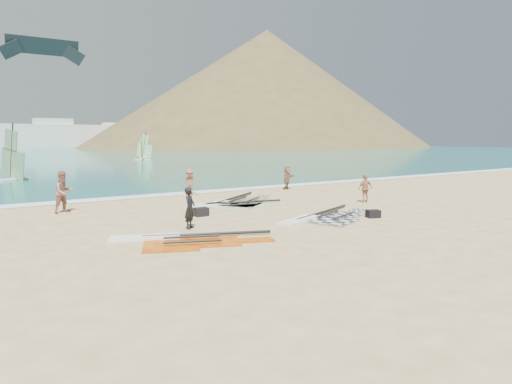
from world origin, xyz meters
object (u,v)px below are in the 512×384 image
beachgoer_left (64,192)px  beachgoer_right (287,178)px  beachgoer_mid (190,182)px  gear_bag_near (201,212)px  person_wetsuit (190,208)px  gear_bag_far (373,214)px  rig_red (178,240)px  rig_grey (322,218)px  beachgoer_back (365,188)px  rig_green (229,205)px  rig_orange (233,202)px

beachgoer_left → beachgoer_right: (14.11, 1.72, -0.18)m
beachgoer_mid → beachgoer_right: 6.79m
gear_bag_near → person_wetsuit: size_ratio=0.38×
gear_bag_far → beachgoer_mid: (-3.65, 11.04, 0.63)m
rig_red → beachgoer_right: 15.39m
gear_bag_far → beachgoer_right: (3.10, 10.31, 0.61)m
rig_red → gear_bag_far: bearing=17.8°
rig_grey → beachgoer_back: size_ratio=3.85×
rig_green → gear_bag_near: (-2.44, -1.80, 0.14)m
rig_green → rig_orange: (0.58, 0.69, 0.00)m
beachgoer_back → gear_bag_near: bearing=0.2°
beachgoer_mid → rig_grey: bearing=-46.9°
gear_bag_far → rig_green: bearing=120.7°
rig_orange → gear_bag_near: bearing=-175.4°
rig_grey → beachgoer_mid: bearing=77.4°
rig_green → beachgoer_back: 7.31m
person_wetsuit → beachgoer_left: size_ratio=0.82×
rig_green → rig_orange: bearing=62.8°
beachgoer_mid → rig_red: bearing=-81.8°
rig_grey → beachgoer_left: beachgoer_left is taller
beachgoer_left → beachgoer_back: 15.00m
person_wetsuit → beachgoer_left: 7.26m
rig_grey → rig_orange: 5.98m
beachgoer_mid → beachgoer_left: bearing=-127.4°
gear_bag_far → rig_red: bearing=176.5°
rig_orange → gear_bag_far: bearing=-100.9°
rig_grey → person_wetsuit: size_ratio=3.70×
rig_red → gear_bag_near: (2.67, 3.82, 0.14)m
rig_grey → beachgoer_left: (-8.93, 7.63, 0.91)m
beachgoer_right → rig_green: bearing=-179.3°
rig_grey → rig_orange: rig_orange is taller
gear_bag_far → beachgoer_right: 10.79m
rig_grey → rig_red: size_ratio=1.10×
rig_grey → gear_bag_far: bearing=-46.4°
rig_green → gear_bag_far: (3.66, -6.16, 0.12)m
rig_grey → beachgoer_left: bearing=118.0°
rig_green → rig_orange: size_ratio=0.83×
beachgoer_left → beachgoer_back: size_ratio=1.27×
rig_grey → beachgoer_right: beachgoer_right is taller
gear_bag_near → gear_bag_far: bearing=-35.6°
beachgoer_mid → beachgoer_back: size_ratio=1.06×
beachgoer_left → rig_red: bearing=-97.1°
gear_bag_near → beachgoer_back: beachgoer_back is taller
gear_bag_near → beachgoer_back: 9.21m
rig_grey → rig_green: size_ratio=1.17×
rig_red → beachgoer_back: (11.80, 2.76, 0.71)m
person_wetsuit → beachgoer_right: 13.42m
beachgoer_back → rig_red: bearing=20.0°
rig_red → beachgoer_left: beachgoer_left is taller
gear_bag_near → beachgoer_left: size_ratio=0.31×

